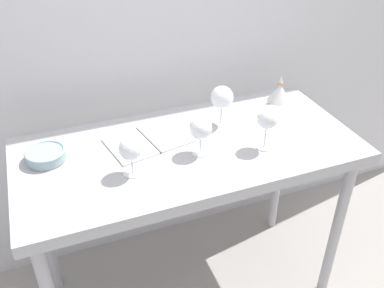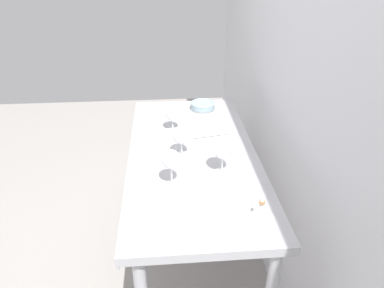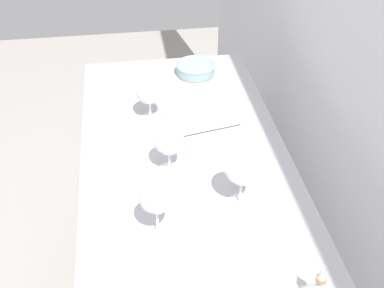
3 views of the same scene
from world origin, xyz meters
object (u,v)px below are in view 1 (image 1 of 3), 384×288
wine_glass_far_right (222,98)px  wine_glass_near_center (201,129)px  wine_glass_near_right (267,120)px  tasting_sheet_upper (262,120)px  wine_glass_near_left (131,150)px  open_notebook (148,140)px  decanter_funnel (280,92)px  tasting_bowl (46,155)px

wine_glass_far_right → wine_glass_near_center: (-0.17, -0.18, -0.02)m
wine_glass_near_center → wine_glass_near_right: bearing=-13.0°
tasting_sheet_upper → wine_glass_near_right: bearing=-95.1°
wine_glass_near_left → wine_glass_near_center: 0.29m
wine_glass_near_center → open_notebook: (-0.17, 0.15, -0.11)m
open_notebook → tasting_sheet_upper: (0.52, -0.02, -0.00)m
open_notebook → decanter_funnel: size_ratio=2.62×
wine_glass_near_left → wine_glass_near_center: bearing=7.0°
wine_glass_near_right → open_notebook: bearing=153.5°
wine_glass_far_right → decanter_funnel: wine_glass_far_right is taller
wine_glass_far_right → decanter_funnel: bearing=15.1°
wine_glass_near_left → decanter_funnel: bearing=20.9°
wine_glass_near_left → wine_glass_near_center: size_ratio=0.98×
wine_glass_near_center → decanter_funnel: size_ratio=1.16×
wine_glass_near_center → tasting_bowl: size_ratio=1.02×
wine_glass_near_center → decanter_funnel: 0.59m
wine_glass_far_right → wine_glass_near_left: wine_glass_far_right is taller
open_notebook → decanter_funnel: (0.69, 0.12, 0.04)m
wine_glass_far_right → tasting_bowl: wine_glass_far_right is taller
wine_glass_near_left → wine_glass_near_right: bearing=-2.6°
wine_glass_near_right → tasting_sheet_upper: wine_glass_near_right is taller
wine_glass_far_right → tasting_sheet_upper: (0.18, -0.05, -0.12)m
wine_glass_near_right → open_notebook: (-0.43, 0.21, -0.13)m
wine_glass_near_center → tasting_bowl: wine_glass_near_center is taller
open_notebook → tasting_sheet_upper: bearing=-13.6°
wine_glass_near_right → tasting_sheet_upper: size_ratio=0.75×
wine_glass_near_left → tasting_bowl: wine_glass_near_left is taller
wine_glass_near_right → wine_glass_near_left: (-0.54, 0.02, -0.02)m
wine_glass_near_center → tasting_bowl: 0.61m
wine_glass_near_right → tasting_sheet_upper: (0.09, 0.19, -0.13)m
decanter_funnel → wine_glass_near_left: bearing=-159.1°
wine_glass_near_left → wine_glass_near_center: wine_glass_near_center is taller
tasting_bowl → wine_glass_near_center: bearing=-16.2°
wine_glass_near_left → wine_glass_near_center: (0.29, 0.03, 0.00)m
wine_glass_far_right → wine_glass_near_center: 0.25m
wine_glass_near_left → decanter_funnel: size_ratio=1.14×
wine_glass_near_left → open_notebook: 0.24m
wine_glass_far_right → wine_glass_near_center: wine_glass_far_right is taller
wine_glass_near_left → decanter_funnel: (0.81, 0.31, -0.06)m
wine_glass_far_right → open_notebook: wine_glass_far_right is taller
wine_glass_far_right → decanter_funnel: (0.35, 0.09, -0.08)m
tasting_bowl → wine_glass_near_right: bearing=-15.2°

